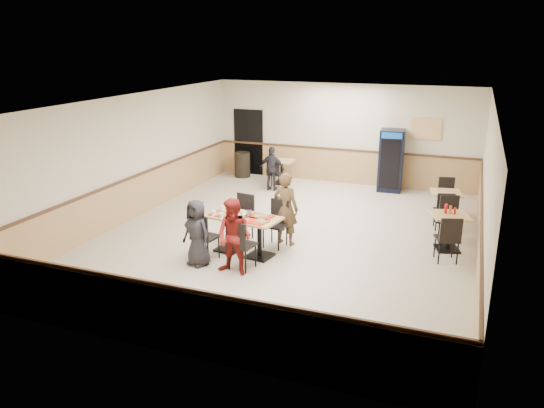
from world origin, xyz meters
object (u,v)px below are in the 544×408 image
at_px(diner_woman_right, 234,237).
at_px(diner_woman_left, 197,233).
at_px(back_table, 282,168).
at_px(trash_bin, 242,165).
at_px(side_table_near, 449,226).
at_px(main_table, 244,229).
at_px(pepsi_cooler, 391,160).
at_px(side_table_far, 445,202).
at_px(lone_diner, 272,169).
at_px(diner_man_opposite, 286,209).

bearing_deg(diner_woman_right, diner_woman_left, 177.62).
distance_m(back_table, trash_bin, 1.51).
height_order(side_table_near, back_table, side_table_near).
bearing_deg(main_table, pepsi_cooler, 79.31).
bearing_deg(back_table, side_table_far, -21.25).
height_order(lone_diner, back_table, lone_diner).
relative_size(side_table_far, pepsi_cooler, 0.46).
xyz_separation_m(main_table, diner_woman_left, (-0.61, -0.83, 0.12)).
bearing_deg(trash_bin, main_table, -65.84).
bearing_deg(main_table, diner_man_opposite, 62.10).
xyz_separation_m(diner_woman_right, lone_diner, (-1.39, 5.63, -0.09)).
distance_m(lone_diner, side_table_far, 5.00).
height_order(diner_woman_right, diner_man_opposite, diner_man_opposite).
bearing_deg(trash_bin, diner_woman_right, -67.21).
bearing_deg(back_table, trash_bin, 166.58).
relative_size(diner_woman_right, trash_bin, 1.86).
distance_m(main_table, trash_bin, 6.41).
bearing_deg(diner_woman_right, pepsi_cooler, 81.30).
bearing_deg(side_table_far, lone_diner, 167.59).
height_order(back_table, trash_bin, trash_bin).
bearing_deg(pepsi_cooler, lone_diner, -162.95).
xyz_separation_m(side_table_far, back_table, (-4.88, 1.90, -0.01)).
relative_size(main_table, pepsi_cooler, 0.90).
xyz_separation_m(lone_diner, trash_bin, (-1.47, 1.17, -0.25)).
height_order(lone_diner, side_table_near, lone_diner).
height_order(diner_woman_right, lone_diner, diner_woman_right).
bearing_deg(lone_diner, trash_bin, -39.84).
relative_size(diner_woman_left, diner_man_opposite, 0.84).
distance_m(main_table, diner_woman_left, 1.04).
distance_m(diner_man_opposite, side_table_far, 4.17).
distance_m(main_table, lone_diner, 4.81).
height_order(pepsi_cooler, trash_bin, pepsi_cooler).
relative_size(diner_man_opposite, side_table_far, 1.93).
bearing_deg(trash_bin, back_table, -13.42).
bearing_deg(trash_bin, side_table_near, -32.38).
height_order(main_table, side_table_far, main_table).
distance_m(diner_woman_right, pepsi_cooler, 7.08).
distance_m(side_table_near, back_table, 6.33).
xyz_separation_m(diner_woman_right, trash_bin, (-2.86, 6.80, -0.34)).
xyz_separation_m(diner_man_opposite, side_table_far, (3.11, 2.76, -0.30)).
height_order(diner_woman_left, trash_bin, diner_woman_left).
relative_size(side_table_near, side_table_far, 1.12).
xyz_separation_m(main_table, lone_diner, (-1.15, 4.67, 0.11)).
height_order(diner_woman_left, pepsi_cooler, pepsi_cooler).
bearing_deg(lone_diner, side_table_far, 166.39).
distance_m(diner_woman_right, side_table_near, 4.54).
height_order(diner_woman_right, pepsi_cooler, pepsi_cooler).
bearing_deg(back_table, diner_woman_left, -85.13).
distance_m(diner_woman_left, diner_woman_right, 0.86).
bearing_deg(side_table_near, diner_man_opposite, -165.24).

